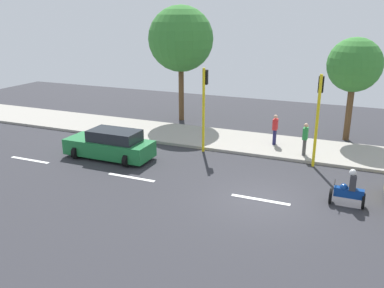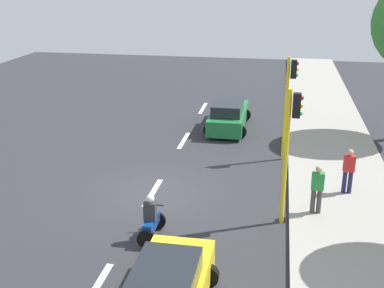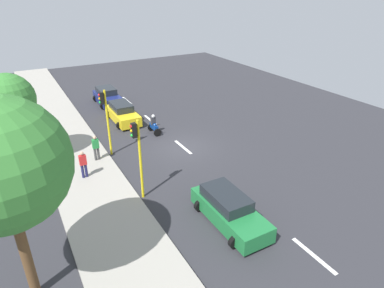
{
  "view_description": "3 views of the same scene",
  "coord_description": "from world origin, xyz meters",
  "px_view_note": "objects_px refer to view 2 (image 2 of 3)",
  "views": [
    {
      "loc": [
        -14.8,
        -3.28,
        7.13
      ],
      "look_at": [
        1.32,
        3.54,
        1.53
      ],
      "focal_mm": 38.13,
      "sensor_mm": 36.0,
      "label": 1
    },
    {
      "loc": [
        4.4,
        -16.15,
        7.89
      ],
      "look_at": [
        0.96,
        2.95,
        0.96
      ],
      "focal_mm": 45.96,
      "sensor_mm": 36.0,
      "label": 2
    },
    {
      "loc": [
        9.82,
        18.86,
        10.54
      ],
      "look_at": [
        0.48,
        2.16,
        1.27
      ],
      "focal_mm": 31.21,
      "sensor_mm": 36.0,
      "label": 3
    }
  ],
  "objects_px": {
    "pedestrian_near_signal": "(317,188)",
    "traffic_light_midblock": "(290,139)",
    "traffic_light_corner": "(289,94)",
    "pedestrian_by_tree": "(349,170)",
    "car_green": "(228,115)",
    "motorcycle": "(151,220)"
  },
  "relations": [
    {
      "from": "pedestrian_near_signal",
      "to": "traffic_light_midblock",
      "type": "relative_size",
      "value": 0.38
    },
    {
      "from": "traffic_light_midblock",
      "to": "pedestrian_by_tree",
      "type": "bearing_deg",
      "value": 47.41
    },
    {
      "from": "traffic_light_corner",
      "to": "pedestrian_near_signal",
      "type": "bearing_deg",
      "value": -78.94
    },
    {
      "from": "motorcycle",
      "to": "traffic_light_midblock",
      "type": "xyz_separation_m",
      "value": [
        4.04,
        1.78,
        2.29
      ]
    },
    {
      "from": "traffic_light_corner",
      "to": "traffic_light_midblock",
      "type": "distance_m",
      "value": 5.79
    },
    {
      "from": "car_green",
      "to": "pedestrian_near_signal",
      "type": "height_order",
      "value": "pedestrian_near_signal"
    },
    {
      "from": "car_green",
      "to": "motorcycle",
      "type": "relative_size",
      "value": 3.0
    },
    {
      "from": "motorcycle",
      "to": "traffic_light_corner",
      "type": "xyz_separation_m",
      "value": [
        4.04,
        7.57,
        2.29
      ]
    },
    {
      "from": "motorcycle",
      "to": "traffic_light_midblock",
      "type": "bearing_deg",
      "value": 23.83
    },
    {
      "from": "pedestrian_near_signal",
      "to": "pedestrian_by_tree",
      "type": "bearing_deg",
      "value": 56.18
    },
    {
      "from": "pedestrian_by_tree",
      "to": "traffic_light_corner",
      "type": "relative_size",
      "value": 0.38
    },
    {
      "from": "pedestrian_near_signal",
      "to": "traffic_light_corner",
      "type": "relative_size",
      "value": 0.38
    },
    {
      "from": "pedestrian_near_signal",
      "to": "pedestrian_by_tree",
      "type": "xyz_separation_m",
      "value": [
        1.21,
        1.8,
        0.0
      ]
    },
    {
      "from": "car_green",
      "to": "pedestrian_near_signal",
      "type": "relative_size",
      "value": 2.71
    },
    {
      "from": "car_green",
      "to": "motorcycle",
      "type": "bearing_deg",
      "value": -95.42
    },
    {
      "from": "motorcycle",
      "to": "traffic_light_midblock",
      "type": "height_order",
      "value": "traffic_light_midblock"
    },
    {
      "from": "car_green",
      "to": "pedestrian_by_tree",
      "type": "bearing_deg",
      "value": -55.04
    },
    {
      "from": "car_green",
      "to": "traffic_light_corner",
      "type": "height_order",
      "value": "traffic_light_corner"
    },
    {
      "from": "traffic_light_corner",
      "to": "motorcycle",
      "type": "bearing_deg",
      "value": -118.08
    },
    {
      "from": "motorcycle",
      "to": "traffic_light_midblock",
      "type": "relative_size",
      "value": 0.34
    },
    {
      "from": "motorcycle",
      "to": "traffic_light_midblock",
      "type": "distance_m",
      "value": 4.97
    },
    {
      "from": "traffic_light_midblock",
      "to": "motorcycle",
      "type": "bearing_deg",
      "value": -156.17
    }
  ]
}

